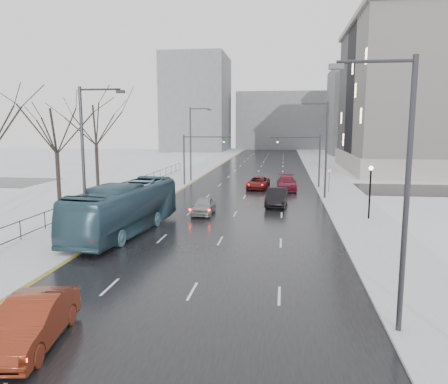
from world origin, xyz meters
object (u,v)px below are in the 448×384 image
at_px(tree_park_e, 98,189).
at_px(sedan_right_near, 277,197).
at_px(sedan_right_far, 287,183).
at_px(mast_signal_left, 192,154).
at_px(streetlight_l_near, 87,158).
at_px(bus, 125,208).
at_px(streetlight_r_mid, 324,145).
at_px(streetlight_l_far, 192,140).
at_px(sedan_right_cross, 258,183).
at_px(tree_park_d, 60,203).
at_px(no_uturn_sign, 329,173).
at_px(lamppost_r_mid, 370,184).
at_px(streetlight_r_near, 401,184).
at_px(sedan_center_near, 204,206).
at_px(mast_signal_right, 311,155).
at_px(sedan_left_near, 32,322).

bearing_deg(tree_park_e, sedan_right_near, -22.03).
bearing_deg(sedan_right_far, tree_park_e, -176.75).
distance_m(mast_signal_left, sedan_right_far, 12.48).
height_order(tree_park_e, mast_signal_left, tree_park_e).
bearing_deg(sedan_right_near, streetlight_l_near, -123.57).
bearing_deg(sedan_right_near, bus, -127.25).
xyz_separation_m(streetlight_r_mid, streetlight_l_far, (-16.33, 12.00, 0.00)).
xyz_separation_m(streetlight_l_near, sedan_right_cross, (9.25, 26.34, -4.86)).
xyz_separation_m(mast_signal_left, bus, (0.33, -24.79, -2.28)).
distance_m(tree_park_d, sedan_right_near, 21.35).
height_order(streetlight_r_mid, mast_signal_left, streetlight_r_mid).
distance_m(streetlight_l_near, bus, 5.10).
relative_size(tree_park_d, no_uturn_sign, 4.63).
distance_m(streetlight_r_mid, bus, 22.95).
distance_m(streetlight_l_near, sedan_right_near, 19.75).
xyz_separation_m(mast_signal_left, sedan_right_near, (10.83, -12.78, -3.22)).
relative_size(no_uturn_sign, sedan_right_near, 0.52).
xyz_separation_m(tree_park_d, lamppost_r_mid, (28.80, -4.00, 2.94)).
bearing_deg(streetlight_r_near, sedan_center_near, 117.79).
relative_size(mast_signal_right, sedan_center_near, 1.53).
relative_size(tree_park_e, bus, 1.05).
height_order(no_uturn_sign, sedan_right_cross, no_uturn_sign).
xyz_separation_m(mast_signal_left, sedan_center_near, (4.65, -17.42, -3.34)).
relative_size(mast_signal_left, sedan_right_far, 1.14).
relative_size(streetlight_l_far, sedan_left_near, 1.96).
xyz_separation_m(tree_park_d, mast_signal_left, (10.47, 14.00, 4.11)).
relative_size(lamppost_r_mid, mast_signal_left, 0.66).
xyz_separation_m(streetlight_l_near, mast_signal_left, (0.84, 28.00, -1.51)).
bearing_deg(sedan_left_near, streetlight_r_near, 3.90).
distance_m(bus, sedan_right_near, 15.98).
bearing_deg(lamppost_r_mid, streetlight_l_far, 131.06).
height_order(streetlight_r_near, no_uturn_sign, streetlight_r_near).
xyz_separation_m(no_uturn_sign, sedan_right_far, (-4.70, 1.66, -1.44)).
relative_size(streetlight_r_near, sedan_right_near, 1.93).
distance_m(no_uturn_sign, bus, 26.36).
bearing_deg(sedan_left_near, streetlight_l_near, 98.41).
height_order(tree_park_d, streetlight_r_near, streetlight_r_near).
distance_m(lamppost_r_mid, mast_signal_right, 18.41).
height_order(sedan_right_cross, sedan_right_far, sedan_right_far).
distance_m(streetlight_l_near, sedan_center_near, 12.87).
relative_size(lamppost_r_mid, sedan_center_near, 1.01).
relative_size(streetlight_r_mid, lamppost_r_mid, 2.34).
bearing_deg(mast_signal_right, bus, -120.02).
bearing_deg(streetlight_r_mid, bus, -132.08).
xyz_separation_m(streetlight_l_near, sedan_right_near, (11.67, 15.22, -4.73)).
bearing_deg(bus, streetlight_l_near, -103.93).
distance_m(sedan_left_near, sedan_right_cross, 39.36).
distance_m(mast_signal_right, mast_signal_left, 14.65).
relative_size(streetlight_l_near, sedan_right_far, 1.76).
relative_size(streetlight_l_far, bus, 0.78).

